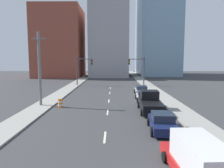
# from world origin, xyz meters

# --- Properties ---
(sidewalk_left) EXTENTS (2.62, 97.86, 0.15)m
(sidewalk_left) POSITION_xyz_m (-7.94, 48.93, 0.08)
(sidewalk_left) COLOR gray
(sidewalk_left) RESTS_ON ground
(sidewalk_right) EXTENTS (2.62, 97.86, 0.15)m
(sidewalk_right) POSITION_xyz_m (7.94, 48.93, 0.08)
(sidewalk_right) COLOR gray
(sidewalk_right) RESTS_ON ground
(lane_stripe_at_14m) EXTENTS (0.16, 2.40, 0.01)m
(lane_stripe_at_14m) POSITION_xyz_m (0.00, 14.45, 0.00)
(lane_stripe_at_14m) COLOR beige
(lane_stripe_at_14m) RESTS_ON ground
(lane_stripe_at_22m) EXTENTS (0.16, 2.40, 0.01)m
(lane_stripe_at_22m) POSITION_xyz_m (0.00, 21.91, 0.00)
(lane_stripe_at_22m) COLOR beige
(lane_stripe_at_22m) RESTS_ON ground
(lane_stripe_at_28m) EXTENTS (0.16, 2.40, 0.01)m
(lane_stripe_at_28m) POSITION_xyz_m (0.00, 28.15, 0.00)
(lane_stripe_at_28m) COLOR beige
(lane_stripe_at_28m) RESTS_ON ground
(lane_stripe_at_35m) EXTENTS (0.16, 2.40, 0.01)m
(lane_stripe_at_35m) POSITION_xyz_m (0.00, 35.14, 0.00)
(lane_stripe_at_35m) COLOR beige
(lane_stripe_at_35m) RESTS_ON ground
(lane_stripe_at_41m) EXTENTS (0.16, 2.40, 0.01)m
(lane_stripe_at_41m) POSITION_xyz_m (0.00, 41.28, 0.00)
(lane_stripe_at_41m) COLOR beige
(lane_stripe_at_41m) RESTS_ON ground
(building_brick_left) EXTENTS (14.00, 16.00, 21.32)m
(building_brick_left) POSITION_xyz_m (-16.31, 68.72, 10.66)
(building_brick_left) COLOR brown
(building_brick_left) RESTS_ON ground
(building_office_center) EXTENTS (12.00, 20.00, 30.91)m
(building_office_center) POSITION_xyz_m (-0.87, 72.72, 15.45)
(building_office_center) COLOR #99999E
(building_office_center) RESTS_ON ground
(building_glass_right) EXTENTS (13.00, 20.00, 32.67)m
(building_glass_right) POSITION_xyz_m (15.73, 76.72, 16.33)
(building_glass_right) COLOR #7A9EB7
(building_glass_right) RESTS_ON ground
(traffic_signal_left) EXTENTS (3.46, 0.35, 6.02)m
(traffic_signal_left) POSITION_xyz_m (-6.20, 45.24, 3.84)
(traffic_signal_left) COLOR #38383D
(traffic_signal_left) RESTS_ON ground
(traffic_signal_right) EXTENTS (3.46, 0.35, 6.02)m
(traffic_signal_right) POSITION_xyz_m (6.13, 45.24, 3.84)
(traffic_signal_right) COLOR #38383D
(traffic_signal_right) RESTS_ON ground
(utility_pole_left_mid) EXTENTS (1.60, 0.32, 8.86)m
(utility_pole_left_mid) POSITION_xyz_m (-8.16, 24.87, 4.55)
(utility_pole_left_mid) COLOR slate
(utility_pole_left_mid) RESTS_ON ground
(traffic_barrel) EXTENTS (0.56, 0.56, 0.95)m
(traffic_barrel) POSITION_xyz_m (-5.67, 24.31, 0.47)
(traffic_barrel) COLOR orange
(traffic_barrel) RESTS_ON ground
(box_truck_red) EXTENTS (2.43, 6.36, 2.08)m
(box_truck_red) POSITION_xyz_m (4.57, 8.49, 0.98)
(box_truck_red) COLOR red
(box_truck_red) RESTS_ON ground
(sedan_navy) EXTENTS (2.33, 4.46, 1.45)m
(sedan_navy) POSITION_xyz_m (4.52, 15.90, 0.67)
(sedan_navy) COLOR #141E47
(sedan_navy) RESTS_ON ground
(pickup_truck_black) EXTENTS (2.57, 5.74, 2.19)m
(pickup_truck_black) POSITION_xyz_m (4.63, 22.35, 0.89)
(pickup_truck_black) COLOR black
(pickup_truck_black) RESTS_ON ground
(sedan_white) EXTENTS (2.18, 4.28, 1.36)m
(sedan_white) POSITION_xyz_m (4.74, 28.23, 0.63)
(sedan_white) COLOR silver
(sedan_white) RESTS_ON ground
(sedan_silver) EXTENTS (2.11, 4.38, 1.38)m
(sedan_silver) POSITION_xyz_m (5.12, 33.77, 0.64)
(sedan_silver) COLOR #B2B2BC
(sedan_silver) RESTS_ON ground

